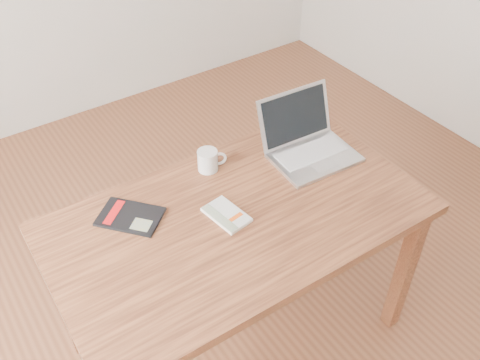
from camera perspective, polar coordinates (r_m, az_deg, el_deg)
room at (r=1.64m, az=-2.50°, el=13.53°), size 4.04×4.04×2.70m
desk at (r=2.00m, az=-0.22°, el=-5.58°), size 1.37×0.79×0.75m
white_guidebook at (r=1.93m, az=-1.46°, el=-3.73°), size 0.13×0.18×0.02m
black_guidebook at (r=1.96m, az=-11.64°, el=-3.85°), size 0.26×0.26×0.01m
laptop at (r=2.20m, az=7.21°, el=3.98°), size 0.35×0.33×0.23m
coffee_mug at (r=2.10m, az=-3.39°, el=2.15°), size 0.11×0.08×0.09m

